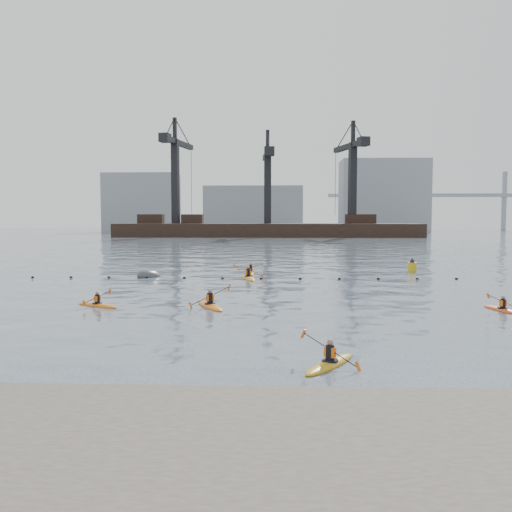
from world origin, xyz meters
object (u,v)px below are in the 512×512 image
(kayaker_1, at_px, (330,363))
(kayaker_5, at_px, (251,272))
(kayaker_0, at_px, (210,305))
(mooring_buoy, at_px, (150,277))
(kayaker_2, at_px, (97,305))
(kayaker_3, at_px, (248,277))
(nav_buoy, at_px, (412,267))
(kayaker_4, at_px, (503,309))

(kayaker_1, bearing_deg, kayaker_5, 130.36)
(kayaker_0, distance_m, mooring_buoy, 15.57)
(mooring_buoy, bearing_deg, kayaker_2, -87.98)
(kayaker_0, bearing_deg, mooring_buoy, 88.90)
(kayaker_3, bearing_deg, kayaker_0, -111.52)
(kayaker_0, bearing_deg, kayaker_3, 57.89)
(kayaker_0, bearing_deg, nav_buoy, 24.74)
(kayaker_3, bearing_deg, mooring_buoy, 156.76)
(kayaker_0, bearing_deg, kayaker_5, 59.24)
(kayaker_3, relative_size, kayaker_4, 1.27)
(kayaker_4, bearing_deg, kayaker_1, 30.04)
(kayaker_0, bearing_deg, kayaker_2, 153.50)
(mooring_buoy, distance_m, nav_buoy, 22.49)
(kayaker_0, relative_size, kayaker_4, 1.18)
(kayaker_3, bearing_deg, kayaker_4, -60.42)
(kayaker_1, xyz_separation_m, kayaker_3, (-3.93, 24.22, 0.02))
(mooring_buoy, relative_size, nav_buoy, 1.65)
(kayaker_2, height_order, mooring_buoy, kayaker_2)
(mooring_buoy, bearing_deg, kayaker_1, -64.83)
(kayaker_1, height_order, kayaker_2, kayaker_1)
(kayaker_0, height_order, kayaker_4, kayaker_0)
(kayaker_0, distance_m, kayaker_3, 13.10)
(kayaker_1, relative_size, kayaker_5, 0.90)
(kayaker_2, relative_size, kayaker_4, 0.97)
(kayaker_5, height_order, nav_buoy, nav_buoy)
(kayaker_5, bearing_deg, kayaker_2, -118.96)
(kayaker_3, height_order, nav_buoy, kayaker_3)
(kayaker_3, bearing_deg, kayaker_2, -135.43)
(kayaker_1, relative_size, nav_buoy, 2.11)
(kayaker_0, xyz_separation_m, kayaker_2, (-6.11, 0.03, -0.02))
(kayaker_2, distance_m, nav_buoy, 28.59)
(kayaker_2, bearing_deg, mooring_buoy, 30.92)
(kayaker_1, distance_m, nav_buoy, 31.75)
(kayaker_0, distance_m, nav_buoy, 24.37)
(kayaker_0, relative_size, kayaker_2, 1.22)
(kayaker_5, distance_m, nav_buoy, 14.15)
(kayaker_4, relative_size, kayaker_5, 0.88)
(kayaker_2, relative_size, kayaker_3, 0.76)
(kayaker_4, height_order, kayaker_5, kayaker_4)
(kayaker_3, distance_m, mooring_buoy, 8.03)
(kayaker_3, relative_size, mooring_buoy, 1.59)
(kayaker_4, bearing_deg, kayaker_0, -19.39)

